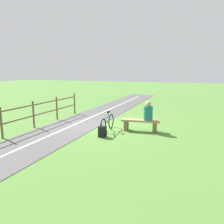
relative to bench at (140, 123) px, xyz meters
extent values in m
plane|color=#548438|center=(2.05, -0.26, -0.34)|extent=(80.00, 80.00, 0.00)
cube|color=#565454|center=(3.10, 3.74, -0.33)|extent=(3.20, 36.04, 0.02)
cube|color=silver|center=(3.10, 3.74, -0.32)|extent=(0.80, 31.99, 0.00)
cube|color=#A88456|center=(0.00, 0.00, 0.12)|extent=(1.66, 0.59, 0.08)
cube|color=brown|center=(-0.60, -0.08, -0.13)|extent=(0.20, 0.36, 0.42)
cube|color=brown|center=(0.60, 0.08, -0.13)|extent=(0.20, 0.36, 0.42)
cylinder|color=#1E6B66|center=(-0.31, -0.04, 0.45)|extent=(0.42, 0.42, 0.58)
sphere|color=tan|center=(-0.31, -0.04, 0.85)|extent=(0.24, 0.24, 0.24)
torus|color=black|center=(1.25, 1.07, -0.01)|extent=(0.09, 0.66, 0.66)
torus|color=black|center=(1.32, 0.05, -0.01)|extent=(0.09, 0.66, 0.66)
cylinder|color=#237038|center=(1.29, 0.56, 0.26)|extent=(0.10, 0.87, 0.04)
cylinder|color=#237038|center=(1.28, 0.71, 0.13)|extent=(0.08, 0.63, 0.31)
cylinder|color=#237038|center=(1.30, 0.41, 0.36)|extent=(0.03, 0.03, 0.20)
cube|color=black|center=(1.30, 0.41, 0.47)|extent=(0.09, 0.21, 0.05)
cube|color=black|center=(1.15, 1.38, -0.13)|extent=(0.25, 0.27, 0.43)
cube|color=black|center=(1.00, 1.38, -0.19)|extent=(0.04, 0.19, 0.19)
cylinder|color=brown|center=(4.66, -2.35, 0.26)|extent=(0.08, 0.08, 1.21)
cylinder|color=brown|center=(4.65, -0.57, 0.26)|extent=(0.08, 0.08, 1.21)
cylinder|color=brown|center=(4.64, 1.20, 0.26)|extent=(0.08, 0.08, 1.21)
cylinder|color=brown|center=(4.63, 2.97, 0.26)|extent=(0.08, 0.08, 1.21)
cylinder|color=brown|center=(4.63, 2.97, 0.69)|extent=(0.12, 10.64, 0.06)
cylinder|color=brown|center=(4.63, 2.97, 0.20)|extent=(0.12, 10.64, 0.06)
camera|label=1|loc=(-2.38, 9.10, 2.22)|focal=36.14mm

